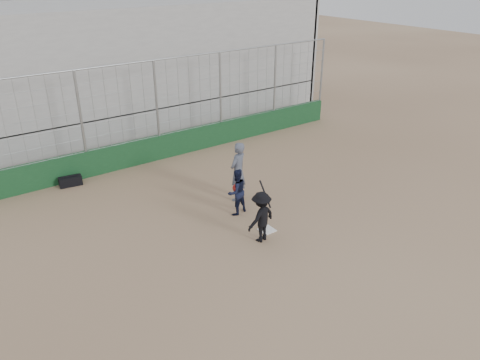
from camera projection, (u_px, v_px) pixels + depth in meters
ground at (267, 230)px, 14.15m from camera, size 90.00×90.00×0.00m
home_plate at (267, 230)px, 14.14m from camera, size 0.44×0.44×0.02m
backstop at (159, 136)px, 18.88m from camera, size 18.10×0.25×4.04m
bleachers at (107, 67)px, 21.68m from camera, size 20.25×6.70×6.98m
batter_at_plate at (261, 217)px, 13.34m from camera, size 1.09×0.82×1.72m
catcher_crouched at (237, 199)px, 14.87m from camera, size 0.84×0.71×1.06m
umpire at (238, 174)px, 15.61m from camera, size 0.88×0.74×1.85m
equipment_bag at (70, 181)px, 16.90m from camera, size 0.83×0.45×0.38m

